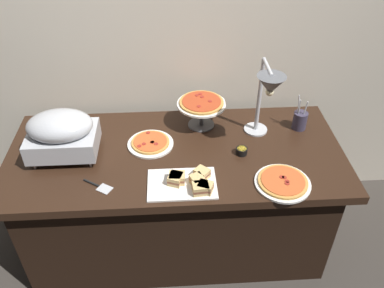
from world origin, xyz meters
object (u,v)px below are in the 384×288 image
Objects in this scene: chafing_dish at (61,133)px; serving_spatula at (98,186)px; sandwich_platter at (189,182)px; sauce_cup_near at (242,151)px; pizza_plate_center at (283,182)px; utensil_holder at (300,120)px; pizza_plate_front at (150,143)px; heat_lamp at (268,90)px; pizza_plate_raised_stand at (201,105)px.

chafing_dish is 0.37m from serving_spatula.
sauce_cup_near is at bearing 37.63° from sandwich_platter.
sandwich_platter is 5.45× the size of sauce_cup_near.
pizza_plate_center is 0.53m from utensil_holder.
pizza_plate_front is 0.75× the size of sandwich_platter.
heat_lamp is 0.44m from utensil_holder.
chafing_dish reaches higher than utensil_holder.
heat_lamp is 7.45× the size of sauce_cup_near.
serving_spatula is (-0.57, -0.51, -0.14)m from pizza_plate_raised_stand.
pizza_plate_front is 0.78m from pizza_plate_center.
heat_lamp reaches higher than pizza_plate_raised_stand.
utensil_holder is (0.59, -0.07, -0.08)m from pizza_plate_raised_stand.
chafing_dish is 2.28× the size of serving_spatula.
chafing_dish is 1.38m from utensil_holder.
pizza_plate_raised_stand is at bearing 144.34° from heat_lamp.
utensil_holder reaches higher than pizza_plate_front.
chafing_dish is 0.49m from pizza_plate_front.
serving_spatula is (-0.89, -0.28, -0.37)m from heat_lamp.
pizza_plate_front is 0.52m from sauce_cup_near.
sauce_cup_near is (0.98, -0.05, -0.13)m from chafing_dish.
utensil_holder is at bearing 33.62° from sandwich_platter.
pizza_plate_front is at bearing -172.91° from utensil_holder.
utensil_holder is at bearing 20.89° from serving_spatula.
heat_lamp is 2.16× the size of utensil_holder.
pizza_plate_center is at bearing -2.14° from sandwich_platter.
sandwich_platter is 1.58× the size of utensil_holder.
pizza_plate_center is 1.29× the size of utensil_holder.
pizza_plate_front is 0.41m from sandwich_platter.
pizza_plate_raised_stand is 0.38m from sauce_cup_near.
heat_lamp reaches higher than utensil_holder.
heat_lamp is 0.46m from pizza_plate_raised_stand.
serving_spatula is at bearing -162.70° from heat_lamp.
pizza_plate_front is 1.19× the size of utensil_holder.
pizza_plate_raised_stand is at bearing 173.39° from utensil_holder.
pizza_plate_front is at bearing 7.36° from chafing_dish.
chafing_dish is at bearing -179.59° from heat_lamp.
pizza_plate_raised_stand is at bearing 30.35° from pizza_plate_front.
heat_lamp is 0.48m from pizza_plate_center.
heat_lamp is 2.99× the size of serving_spatula.
sauce_cup_near is at bearing 123.76° from pizza_plate_center.
heat_lamp is 1.37× the size of sandwich_platter.
utensil_holder is at bearing 7.18° from chafing_dish.
sauce_cup_near is 0.80m from serving_spatula.
sandwich_platter is 0.39m from sauce_cup_near.
serving_spatula is at bearing 177.26° from sandwich_platter.
chafing_dish is 0.81m from pizza_plate_raised_stand.
sandwich_platter is at bearing -145.20° from heat_lamp.
pizza_plate_raised_stand is at bearing 78.64° from sandwich_platter.
sandwich_platter is at bearing -2.74° from serving_spatula.
pizza_plate_raised_stand reaches higher than pizza_plate_front.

